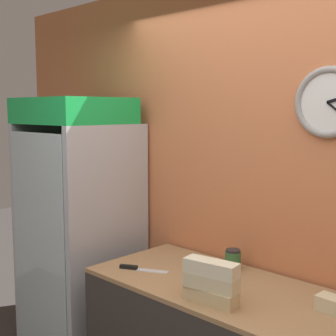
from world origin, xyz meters
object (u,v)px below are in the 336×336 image
Objects in this scene: sandwich_stack_bottom at (211,296)px; chefs_knife at (137,268)px; beverage_cooler at (85,221)px; condiment_jar at (233,259)px; sandwich_stack_middle at (211,282)px; sandwich_stack_top at (211,268)px.

chefs_knife is at bearing 173.28° from sandwich_stack_bottom.
beverage_cooler is 1.21m from condiment_jar.
sandwich_stack_middle is (1.41, -0.28, -0.02)m from beverage_cooler.
sandwich_stack_bottom is 0.99× the size of sandwich_stack_top.
sandwich_stack_middle reaches higher than chefs_knife.
beverage_cooler reaches higher than sandwich_stack_bottom.
condiment_jar is (0.40, 0.40, 0.05)m from chefs_knife.
sandwich_stack_bottom is 0.14m from sandwich_stack_top.
condiment_jar reaches higher than chefs_knife.
beverage_cooler is 1.44m from sandwich_stack_middle.
sandwich_stack_bottom is at bearing -65.56° from condiment_jar.
beverage_cooler is 1.44m from sandwich_stack_bottom.
beverage_cooler is at bearing 165.16° from chefs_knife.
chefs_knife is at bearing 173.28° from sandwich_stack_middle.
sandwich_stack_bottom is at bearing -6.72° from chefs_knife.
sandwich_stack_bottom is 0.62m from chefs_knife.
condiment_jar is at bearing 45.05° from chefs_knife.
sandwich_stack_middle is 0.52m from condiment_jar.
sandwich_stack_top is at bearing 0.00° from sandwich_stack_bottom.
sandwich_stack_middle is at bearing 0.00° from sandwich_stack_top.
condiment_jar is (-0.21, 0.47, -0.05)m from sandwich_stack_middle.
sandwich_stack_bottom is 0.07m from sandwich_stack_middle.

